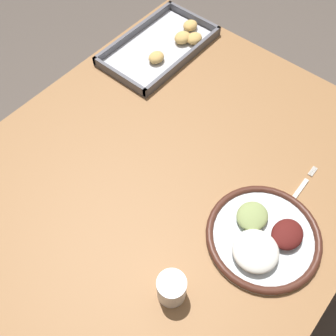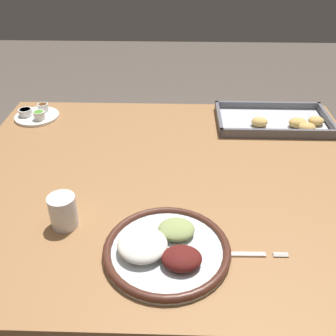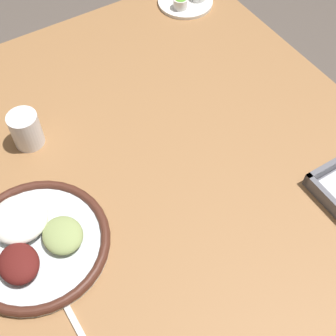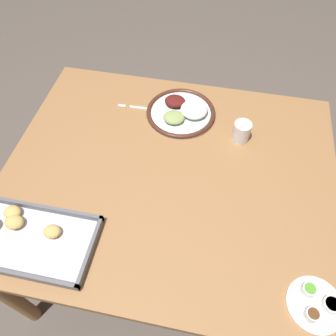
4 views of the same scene
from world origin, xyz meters
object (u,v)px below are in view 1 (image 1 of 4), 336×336
(fork, at_px, (298,192))
(baking_tray, at_px, (164,45))
(dinner_plate, at_px, (263,237))
(drinking_cup, at_px, (172,288))

(fork, relative_size, baking_tray, 0.46)
(baking_tray, bearing_deg, fork, -107.80)
(dinner_plate, xyz_separation_m, baking_tray, (0.39, 0.66, -0.00))
(baking_tray, distance_m, drinking_cup, 0.87)
(baking_tray, relative_size, drinking_cup, 4.74)
(dinner_plate, relative_size, fork, 1.57)
(drinking_cup, bearing_deg, baking_tray, 41.35)
(baking_tray, height_order, drinking_cup, drinking_cup)
(dinner_plate, height_order, baking_tray, dinner_plate)
(dinner_plate, relative_size, drinking_cup, 3.43)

